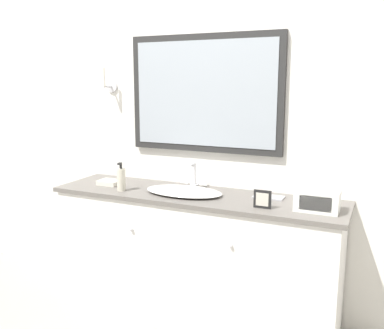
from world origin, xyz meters
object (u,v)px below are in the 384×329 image
object	(u,v)px
soap_bottle	(121,179)
picture_frame	(262,199)
sink_basin	(184,191)
appliance_box	(317,201)

from	to	relation	value
soap_bottle	picture_frame	world-z (taller)	soap_bottle
sink_basin	picture_frame	world-z (taller)	sink_basin
sink_basin	picture_frame	xyz separation A→B (m)	(0.57, -0.12, 0.04)
appliance_box	picture_frame	size ratio (longest dim) A/B	2.27
sink_basin	appliance_box	world-z (taller)	sink_basin
appliance_box	picture_frame	bearing A→B (deg)	-166.04
sink_basin	soap_bottle	xyz separation A→B (m)	(-0.43, -0.11, 0.06)
appliance_box	picture_frame	world-z (taller)	appliance_box
appliance_box	soap_bottle	bearing A→B (deg)	-176.96
sink_basin	soap_bottle	size ratio (longest dim) A/B	2.71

